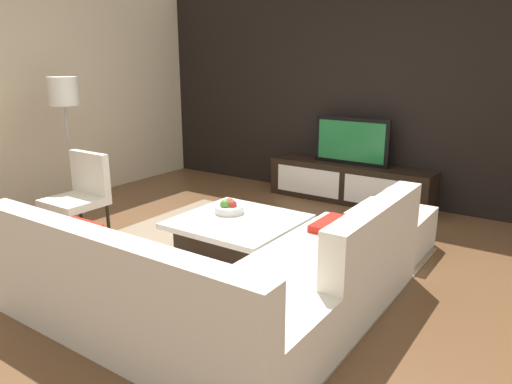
{
  "coord_description": "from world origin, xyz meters",
  "views": [
    {
      "loc": [
        2.43,
        -3.3,
        1.82
      ],
      "look_at": [
        -0.13,
        0.44,
        0.56
      ],
      "focal_mm": 33.87,
      "sensor_mm": 36.0,
      "label": 1
    }
  ],
  "objects": [
    {
      "name": "ground_plane",
      "position": [
        0.0,
        0.0,
        0.0
      ],
      "size": [
        14.0,
        14.0,
        0.0
      ],
      "primitive_type": "plane",
      "color": "brown"
    },
    {
      "name": "feature_wall_back",
      "position": [
        0.0,
        2.7,
        1.4
      ],
      "size": [
        6.4,
        0.12,
        2.8
      ],
      "primitive_type": "cube",
      "color": "black",
      "rests_on": "ground"
    },
    {
      "name": "side_wall_left",
      "position": [
        -3.2,
        0.2,
        1.4
      ],
      "size": [
        0.12,
        5.2,
        2.8
      ],
      "primitive_type": "cube",
      "color": "beige",
      "rests_on": "ground"
    },
    {
      "name": "area_rug",
      "position": [
        -0.1,
        0.0,
        0.01
      ],
      "size": [
        3.01,
        2.73,
        0.01
      ],
      "primitive_type": "cube",
      "color": "gray",
      "rests_on": "ground"
    },
    {
      "name": "media_console",
      "position": [
        0.0,
        2.4,
        0.25
      ],
      "size": [
        2.13,
        0.47,
        0.5
      ],
      "color": "black",
      "rests_on": "ground"
    },
    {
      "name": "television",
      "position": [
        0.0,
        2.4,
        0.8
      ],
      "size": [
        0.99,
        0.06,
        0.6
      ],
      "color": "black",
      "rests_on": "media_console"
    },
    {
      "name": "sectional_couch",
      "position": [
        0.51,
        -0.88,
        0.29
      ],
      "size": [
        2.4,
        2.32,
        0.83
      ],
      "color": "silver",
      "rests_on": "ground"
    },
    {
      "name": "coffee_table",
      "position": [
        -0.1,
        0.1,
        0.2
      ],
      "size": [
        1.08,
        1.04,
        0.38
      ],
      "color": "black",
      "rests_on": "ground"
    },
    {
      "name": "accent_chair_near",
      "position": [
        -1.82,
        -0.33,
        0.49
      ],
      "size": [
        0.55,
        0.53,
        0.87
      ],
      "rotation": [
        0.0,
        0.0,
        -0.05
      ],
      "color": "black",
      "rests_on": "ground"
    },
    {
      "name": "floor_lamp",
      "position": [
        -2.54,
        0.07,
        1.36
      ],
      "size": [
        0.33,
        0.33,
        1.61
      ],
      "color": "#A5A5AA",
      "rests_on": "ground"
    },
    {
      "name": "ottoman",
      "position": [
        1.0,
        1.11,
        0.2
      ],
      "size": [
        0.7,
        0.7,
        0.4
      ],
      "primitive_type": "cube",
      "color": "silver",
      "rests_on": "ground"
    },
    {
      "name": "fruit_bowl",
      "position": [
        -0.28,
        0.2,
        0.43
      ],
      "size": [
        0.28,
        0.28,
        0.14
      ],
      "color": "silver",
      "rests_on": "coffee_table"
    },
    {
      "name": "decorative_ball",
      "position": [
        1.0,
        1.11,
        0.52
      ],
      "size": [
        0.24,
        0.24,
        0.24
      ],
      "primitive_type": "sphere",
      "color": "#997247",
      "rests_on": "ottoman"
    }
  ]
}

